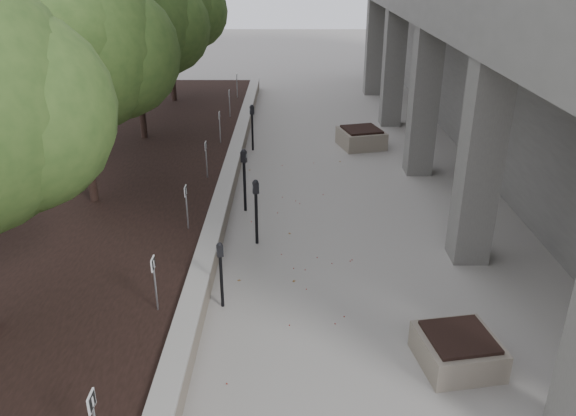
{
  "coord_description": "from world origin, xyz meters",
  "views": [
    {
      "loc": [
        -0.2,
        -4.25,
        5.67
      ],
      "look_at": [
        -0.25,
        6.34,
        0.94
      ],
      "focal_mm": 35.51,
      "sensor_mm": 36.0,
      "label": 1
    }
  ],
  "objects_px": {
    "planter_front": "(458,350)",
    "planter_back": "(361,137)",
    "crabapple_tree_3": "(77,84)",
    "parking_meter_5": "(252,128)",
    "crabapple_tree_5": "(169,29)",
    "parking_meter_4": "(245,180)",
    "crabapple_tree_4": "(135,49)",
    "parking_meter_2": "(221,275)",
    "parking_meter_3": "(256,212)"
  },
  "relations": [
    {
      "from": "planter_front",
      "to": "planter_back",
      "type": "relative_size",
      "value": 0.85
    },
    {
      "from": "crabapple_tree_3",
      "to": "planter_back",
      "type": "distance_m",
      "value": 9.14
    },
    {
      "from": "parking_meter_5",
      "to": "planter_back",
      "type": "distance_m",
      "value": 3.51
    },
    {
      "from": "crabapple_tree_5",
      "to": "parking_meter_4",
      "type": "bearing_deg",
      "value": -70.1
    },
    {
      "from": "crabapple_tree_4",
      "to": "crabapple_tree_5",
      "type": "distance_m",
      "value": 5.0
    },
    {
      "from": "planter_back",
      "to": "parking_meter_5",
      "type": "bearing_deg",
      "value": -173.77
    },
    {
      "from": "parking_meter_4",
      "to": "planter_back",
      "type": "distance_m",
      "value": 6.07
    },
    {
      "from": "crabapple_tree_4",
      "to": "parking_meter_4",
      "type": "distance_m",
      "value": 6.31
    },
    {
      "from": "parking_meter_5",
      "to": "crabapple_tree_5",
      "type": "bearing_deg",
      "value": 102.62
    },
    {
      "from": "parking_meter_5",
      "to": "parking_meter_2",
      "type": "bearing_deg",
      "value": -111.38
    },
    {
      "from": "parking_meter_4",
      "to": "planter_front",
      "type": "xyz_separation_m",
      "value": [
        3.6,
        -5.63,
        -0.52
      ]
    },
    {
      "from": "crabapple_tree_4",
      "to": "parking_meter_3",
      "type": "bearing_deg",
      "value": -58.78
    },
    {
      "from": "parking_meter_4",
      "to": "planter_back",
      "type": "xyz_separation_m",
      "value": [
        3.35,
        5.03,
        -0.48
      ]
    },
    {
      "from": "parking_meter_2",
      "to": "parking_meter_3",
      "type": "relative_size",
      "value": 0.86
    },
    {
      "from": "parking_meter_3",
      "to": "parking_meter_4",
      "type": "relative_size",
      "value": 0.94
    },
    {
      "from": "crabapple_tree_5",
      "to": "crabapple_tree_3",
      "type": "bearing_deg",
      "value": -90.0
    },
    {
      "from": "parking_meter_4",
      "to": "parking_meter_5",
      "type": "height_order",
      "value": "parking_meter_4"
    },
    {
      "from": "crabapple_tree_4",
      "to": "parking_meter_5",
      "type": "bearing_deg",
      "value": -0.64
    },
    {
      "from": "crabapple_tree_3",
      "to": "parking_meter_3",
      "type": "height_order",
      "value": "crabapple_tree_3"
    },
    {
      "from": "crabapple_tree_3",
      "to": "planter_back",
      "type": "relative_size",
      "value": 4.18
    },
    {
      "from": "crabapple_tree_5",
      "to": "parking_meter_4",
      "type": "distance_m",
      "value": 10.57
    },
    {
      "from": "crabapple_tree_5",
      "to": "planter_front",
      "type": "height_order",
      "value": "crabapple_tree_5"
    },
    {
      "from": "crabapple_tree_4",
      "to": "parking_meter_3",
      "type": "relative_size",
      "value": 3.72
    },
    {
      "from": "crabapple_tree_3",
      "to": "planter_front",
      "type": "xyz_separation_m",
      "value": [
        7.11,
        -5.33,
        -2.86
      ]
    },
    {
      "from": "planter_back",
      "to": "parking_meter_2",
      "type": "bearing_deg",
      "value": -110.69
    },
    {
      "from": "parking_meter_2",
      "to": "crabapple_tree_5",
      "type": "bearing_deg",
      "value": 84.88
    },
    {
      "from": "parking_meter_4",
      "to": "planter_front",
      "type": "height_order",
      "value": "parking_meter_4"
    },
    {
      "from": "parking_meter_2",
      "to": "parking_meter_5",
      "type": "distance_m",
      "value": 8.76
    },
    {
      "from": "crabapple_tree_3",
      "to": "crabapple_tree_5",
      "type": "distance_m",
      "value": 10.0
    },
    {
      "from": "crabapple_tree_5",
      "to": "planter_back",
      "type": "distance_m",
      "value": 8.76
    },
    {
      "from": "parking_meter_2",
      "to": "planter_front",
      "type": "relative_size",
      "value": 1.13
    },
    {
      "from": "crabapple_tree_4",
      "to": "parking_meter_2",
      "type": "relative_size",
      "value": 4.31
    },
    {
      "from": "planter_front",
      "to": "planter_back",
      "type": "bearing_deg",
      "value": 91.33
    },
    {
      "from": "parking_meter_3",
      "to": "crabapple_tree_5",
      "type": "bearing_deg",
      "value": 93.12
    },
    {
      "from": "crabapple_tree_4",
      "to": "parking_meter_5",
      "type": "xyz_separation_m",
      "value": [
        3.4,
        -0.04,
        -2.39
      ]
    },
    {
      "from": "crabapple_tree_3",
      "to": "parking_meter_2",
      "type": "height_order",
      "value": "crabapple_tree_3"
    },
    {
      "from": "crabapple_tree_5",
      "to": "parking_meter_5",
      "type": "distance_m",
      "value": 6.53
    },
    {
      "from": "parking_meter_3",
      "to": "planter_front",
      "type": "xyz_separation_m",
      "value": [
        3.23,
        -3.92,
        -0.47
      ]
    },
    {
      "from": "crabapple_tree_5",
      "to": "planter_back",
      "type": "xyz_separation_m",
      "value": [
        6.86,
        -4.66,
        -2.82
      ]
    },
    {
      "from": "parking_meter_2",
      "to": "parking_meter_4",
      "type": "height_order",
      "value": "parking_meter_4"
    },
    {
      "from": "parking_meter_3",
      "to": "parking_meter_4",
      "type": "height_order",
      "value": "parking_meter_4"
    },
    {
      "from": "parking_meter_2",
      "to": "parking_meter_3",
      "type": "height_order",
      "value": "parking_meter_3"
    },
    {
      "from": "parking_meter_5",
      "to": "planter_front",
      "type": "relative_size",
      "value": 1.31
    },
    {
      "from": "parking_meter_3",
      "to": "planter_back",
      "type": "height_order",
      "value": "parking_meter_3"
    },
    {
      "from": "parking_meter_5",
      "to": "planter_back",
      "type": "height_order",
      "value": "parking_meter_5"
    },
    {
      "from": "crabapple_tree_3",
      "to": "parking_meter_3",
      "type": "relative_size",
      "value": 3.72
    },
    {
      "from": "parking_meter_5",
      "to": "crabapple_tree_4",
      "type": "bearing_deg",
      "value": 157.93
    },
    {
      "from": "crabapple_tree_3",
      "to": "crabapple_tree_4",
      "type": "relative_size",
      "value": 1.0
    },
    {
      "from": "parking_meter_5",
      "to": "parking_meter_4",
      "type": "bearing_deg",
      "value": -110.12
    },
    {
      "from": "parking_meter_2",
      "to": "parking_meter_3",
      "type": "distance_m",
      "value": 2.44
    }
  ]
}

